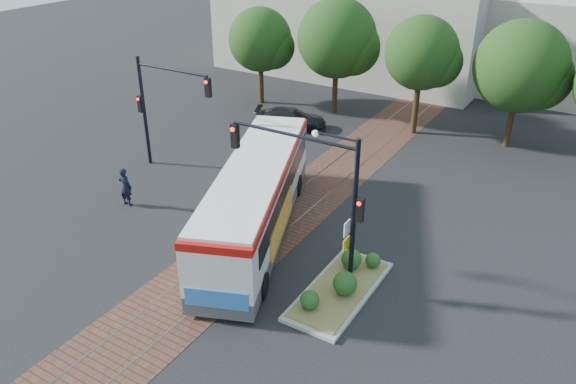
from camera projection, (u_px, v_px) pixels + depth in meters
name	position (u px, v px, depth m)	size (l,w,h in m)	color
ground	(250.00, 244.00, 24.05)	(120.00, 120.00, 0.00)	black
trackbed	(297.00, 205.00, 27.08)	(3.60, 40.00, 0.02)	brown
tree_row	(419.00, 54.00, 33.68)	(26.40, 5.60, 7.67)	#382314
warehouses	(449.00, 32.00, 44.31)	(40.00, 13.00, 8.00)	#ADA899
city_bus	(256.00, 195.00, 24.08)	(6.89, 12.36, 3.29)	#474749
traffic_island	(342.00, 284.00, 21.00)	(2.20, 5.20, 1.13)	gray
signal_pole_main	(323.00, 186.00, 19.73)	(5.49, 0.46, 6.00)	black
signal_pole_left	(158.00, 100.00, 29.12)	(4.99, 0.34, 6.00)	black
officer	(125.00, 187.00, 26.70)	(0.70, 0.46, 1.92)	black
parked_car	(291.00, 119.00, 35.85)	(1.84, 4.53, 1.31)	black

